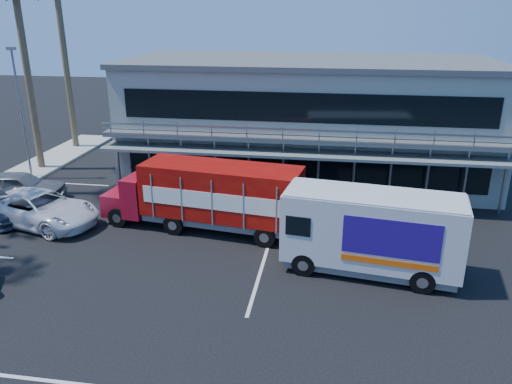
# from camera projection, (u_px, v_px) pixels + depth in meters

# --- Properties ---
(ground) EXTENTS (120.00, 120.00, 0.00)m
(ground) POSITION_uv_depth(u_px,v_px,m) (205.00, 284.00, 19.55)
(ground) COLOR black
(ground) RESTS_ON ground
(building) EXTENTS (22.40, 12.00, 7.30)m
(building) POSITION_uv_depth(u_px,v_px,m) (308.00, 118.00, 31.72)
(building) COLOR #959B8E
(building) RESTS_ON ground
(palm_e) EXTENTS (2.80, 2.80, 12.25)m
(palm_e) POSITION_uv_depth(u_px,v_px,m) (16.00, 2.00, 30.13)
(palm_e) COLOR brown
(palm_e) RESTS_ON ground
(light_pole_far) EXTENTS (0.50, 0.25, 8.09)m
(light_pole_far) POSITION_uv_depth(u_px,v_px,m) (21.00, 108.00, 30.28)
(light_pole_far) COLOR gray
(light_pole_far) RESTS_ON ground
(red_truck) EXTENTS (10.04, 3.69, 3.31)m
(red_truck) POSITION_uv_depth(u_px,v_px,m) (208.00, 195.00, 23.82)
(red_truck) COLOR maroon
(red_truck) RESTS_ON ground
(white_van) EXTENTS (7.22, 3.35, 3.40)m
(white_van) POSITION_uv_depth(u_px,v_px,m) (371.00, 232.00, 19.86)
(white_van) COLOR silver
(white_van) RESTS_ON ground
(parked_car_c) EXTENTS (6.58, 4.26, 1.68)m
(parked_car_c) POSITION_uv_depth(u_px,v_px,m) (41.00, 209.00, 24.73)
(parked_car_c) COLOR white
(parked_car_c) RESTS_ON ground
(parked_car_e) EXTENTS (5.28, 2.86, 1.70)m
(parked_car_e) POSITION_uv_depth(u_px,v_px,m) (19.00, 187.00, 27.76)
(parked_car_e) COLOR slate
(parked_car_e) RESTS_ON ground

